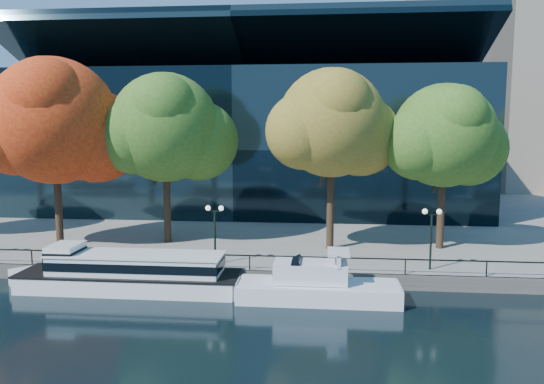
# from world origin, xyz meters

# --- Properties ---
(ground) EXTENTS (160.00, 160.00, 0.00)m
(ground) POSITION_xyz_m (0.00, 0.00, 0.00)
(ground) COLOR black
(ground) RESTS_ON ground
(promenade) EXTENTS (90.00, 67.08, 1.00)m
(promenade) POSITION_xyz_m (0.00, 36.38, 0.50)
(promenade) COLOR slate
(promenade) RESTS_ON ground
(railing) EXTENTS (88.20, 0.08, 0.99)m
(railing) POSITION_xyz_m (0.00, 3.25, 1.94)
(railing) COLOR black
(railing) RESTS_ON promenade
(convention_building) EXTENTS (50.00, 24.57, 21.43)m
(convention_building) POSITION_xyz_m (-4.00, 31.79, 8.51)
(convention_building) COLOR black
(convention_building) RESTS_ON ground
(tour_boat) EXTENTS (15.30, 3.41, 2.90)m
(tour_boat) POSITION_xyz_m (-7.77, 1.26, 1.23)
(tour_boat) COLOR silver
(tour_boat) RESTS_ON ground
(cruiser_near) EXTENTS (10.66, 2.75, 3.09)m
(cruiser_near) POSITION_xyz_m (4.10, 0.40, 0.96)
(cruiser_near) COLOR white
(cruiser_near) RESTS_ON ground
(tree_1) EXTENTS (12.13, 9.94, 14.57)m
(tree_1) POSITION_xyz_m (-15.63, 8.72, 10.51)
(tree_1) COLOR black
(tree_1) RESTS_ON promenade
(tree_2) EXTENTS (10.77, 8.83, 13.51)m
(tree_2) POSITION_xyz_m (-7.56, 10.74, 10.02)
(tree_2) COLOR black
(tree_2) RESTS_ON promenade
(tree_3) EXTENTS (10.17, 8.34, 13.63)m
(tree_3) POSITION_xyz_m (5.46, 9.72, 10.38)
(tree_3) COLOR black
(tree_3) RESTS_ON promenade
(tree_4) EXTENTS (9.73, 7.98, 12.52)m
(tree_4) POSITION_xyz_m (13.87, 10.74, 9.45)
(tree_4) COLOR black
(tree_4) RESTS_ON promenade
(lamp_1) EXTENTS (1.26, 0.36, 4.03)m
(lamp_1) POSITION_xyz_m (-2.54, 4.50, 3.98)
(lamp_1) COLOR black
(lamp_1) RESTS_ON promenade
(lamp_2) EXTENTS (1.26, 0.36, 4.03)m
(lamp_2) POSITION_xyz_m (11.78, 4.50, 3.98)
(lamp_2) COLOR black
(lamp_2) RESTS_ON promenade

